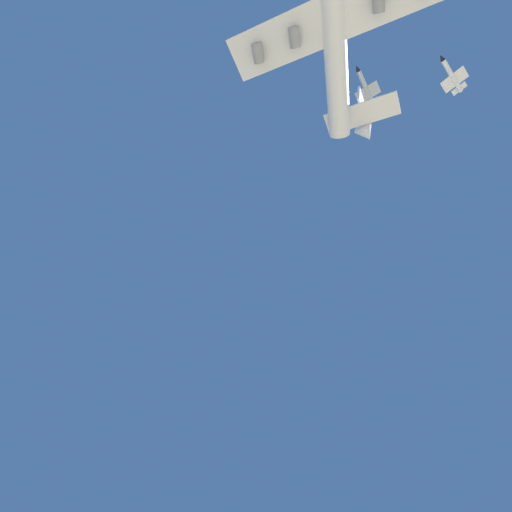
# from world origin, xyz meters

# --- Properties ---
(carrier_jet) EXTENTS (55.57, 65.23, 22.67)m
(carrier_jet) POSITION_xyz_m (-23.16, 75.72, 120.81)
(carrier_jet) COLOR white
(chase_jet_lead) EXTENTS (14.34, 10.72, 4.00)m
(chase_jet_lead) POSITION_xyz_m (-70.57, 67.67, 138.47)
(chase_jet_lead) COLOR silver
(chase_jet_trailing) EXTENTS (13.03, 12.63, 4.00)m
(chase_jet_trailing) POSITION_xyz_m (-45.40, 56.70, 140.48)
(chase_jet_trailing) COLOR #999EA3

